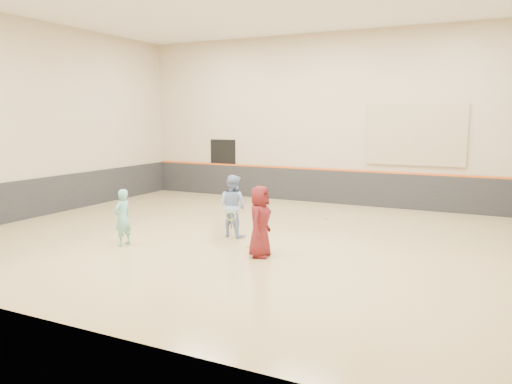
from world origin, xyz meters
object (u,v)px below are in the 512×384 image
at_px(young_man, 260,221).
at_px(girl, 123,217).
at_px(instructor, 233,206).
at_px(spare_racket, 234,217).

bearing_deg(young_man, girl, 92.03).
xyz_separation_m(instructor, young_man, (1.47, -1.43, -0.01)).
bearing_deg(spare_racket, girl, -102.62).
bearing_deg(instructor, girl, 55.58).
relative_size(young_man, spare_racket, 2.38).
xyz_separation_m(young_man, spare_racket, (-2.52, 3.36, -0.73)).
xyz_separation_m(girl, young_man, (3.40, 0.57, 0.11)).
xyz_separation_m(girl, spare_racket, (0.88, 3.94, -0.62)).
xyz_separation_m(instructor, spare_racket, (-1.05, 1.93, -0.74)).
distance_m(girl, young_man, 3.45).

